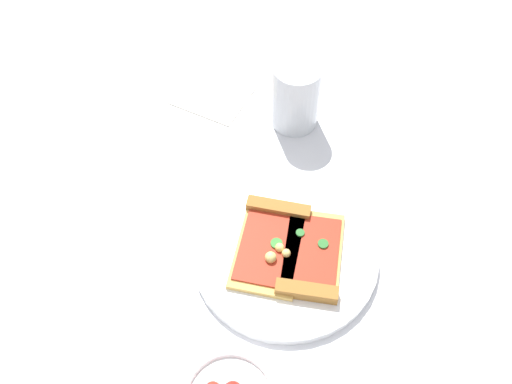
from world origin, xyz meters
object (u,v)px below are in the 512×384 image
paper_napkin (213,93)px  pizza_slice_near (310,261)px  plate (285,254)px  soda_glass (296,97)px  pizza_slice_far (272,240)px

paper_napkin → pizza_slice_near: bearing=-44.5°
plate → soda_glass: soda_glass is taller
soda_glass → plate: bearing=-73.0°
soda_glass → paper_napkin: 0.16m
soda_glass → paper_napkin: soda_glass is taller
plate → pizza_slice_near: (0.04, -0.00, 0.01)m
soda_glass → paper_napkin: size_ratio=0.97×
pizza_slice_near → pizza_slice_far: bearing=169.4°
pizza_slice_far → paper_napkin: bearing=129.3°
plate → pizza_slice_far: 0.03m
plate → soda_glass: (-0.08, 0.25, 0.05)m
pizza_slice_near → soda_glass: 0.28m
pizza_slice_near → soda_glass: (-0.12, 0.26, 0.04)m
plate → pizza_slice_far: (-0.02, 0.01, 0.01)m
pizza_slice_far → paper_napkin: size_ratio=1.32×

